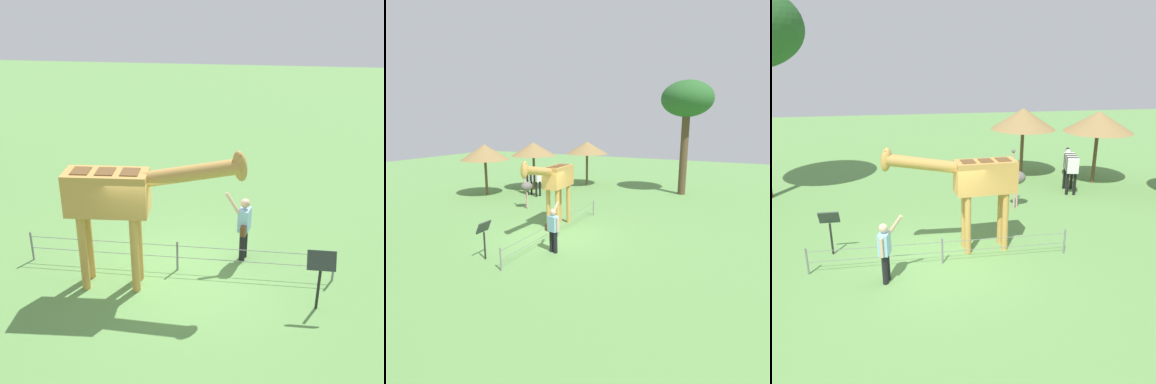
% 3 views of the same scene
% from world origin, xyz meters
% --- Properties ---
extents(ground_plane, '(60.00, 60.00, 0.00)m').
position_xyz_m(ground_plane, '(0.00, 0.00, 0.00)').
color(ground_plane, '#60934C').
extents(giraffe, '(3.74, 0.80, 3.18)m').
position_xyz_m(giraffe, '(-1.01, -0.53, 2.10)').
color(giraffe, '#C69347').
rests_on(giraffe, ground_plane).
extents(visitor, '(0.64, 0.59, 1.76)m').
position_xyz_m(visitor, '(1.48, 0.84, 0.90)').
color(visitor, black).
rests_on(visitor, ground_plane).
extents(zebra, '(0.77, 1.82, 1.66)m').
position_xyz_m(zebra, '(-5.94, -5.07, 1.16)').
color(zebra, black).
rests_on(zebra, ground_plane).
extents(ostrich, '(0.70, 0.56, 2.25)m').
position_xyz_m(ostrich, '(-3.15, -3.56, 1.18)').
color(ostrich, '#CC9E93').
rests_on(ostrich, ground_plane).
extents(shade_hut_near, '(2.95, 2.95, 3.17)m').
position_xyz_m(shade_hut_near, '(-4.66, -7.66, 2.69)').
color(shade_hut_near, brown).
rests_on(shade_hut_near, ground_plane).
extents(shade_hut_far, '(2.94, 2.94, 3.15)m').
position_xyz_m(shade_hut_far, '(-10.43, -3.47, 2.71)').
color(shade_hut_far, brown).
rests_on(shade_hut_far, ground_plane).
extents(shade_hut_aside, '(2.96, 2.96, 3.18)m').
position_xyz_m(shade_hut_aside, '(-7.50, -6.03, 2.73)').
color(shade_hut_aside, brown).
rests_on(shade_hut_aside, ground_plane).
extents(tree_west, '(3.09, 3.09, 6.97)m').
position_xyz_m(tree_west, '(-10.47, 3.16, 5.71)').
color(tree_west, brown).
rests_on(tree_west, ground_plane).
extents(info_sign, '(0.56, 0.21, 1.32)m').
position_xyz_m(info_sign, '(3.04, -0.89, 0.95)').
color(info_sign, black).
rests_on(info_sign, ground_plane).
extents(wire_fence, '(7.05, 0.05, 0.75)m').
position_xyz_m(wire_fence, '(0.00, 0.16, 0.40)').
color(wire_fence, slate).
rests_on(wire_fence, ground_plane).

